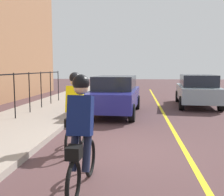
% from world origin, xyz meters
% --- Properties ---
extents(ground_plane, '(80.00, 80.00, 0.00)m').
position_xyz_m(ground_plane, '(0.00, 0.00, 0.00)').
color(ground_plane, '#4D3435').
extents(lane_line_centre, '(36.00, 0.12, 0.01)m').
position_xyz_m(lane_line_centre, '(0.00, -1.60, 0.00)').
color(lane_line_centre, yellow).
rests_on(lane_line_centre, ground).
extents(cyclist_lead, '(1.71, 0.37, 1.83)m').
position_xyz_m(cyclist_lead, '(-0.03, 0.93, 0.91)').
color(cyclist_lead, black).
rests_on(cyclist_lead, ground).
extents(cyclist_follow, '(1.71, 0.37, 1.83)m').
position_xyz_m(cyclist_follow, '(-2.04, 0.37, 0.91)').
color(cyclist_follow, black).
rests_on(cyclist_follow, ground).
extents(patrol_sedan, '(4.54, 2.23, 1.58)m').
position_xyz_m(patrol_sedan, '(7.73, -3.48, 0.82)').
color(patrol_sedan, '#869BA5').
rests_on(patrol_sedan, ground).
extents(parked_sedan_rear, '(4.50, 2.14, 1.58)m').
position_xyz_m(parked_sedan_rear, '(5.07, 0.46, 0.82)').
color(parked_sedan_rear, navy).
rests_on(parked_sedan_rear, ground).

